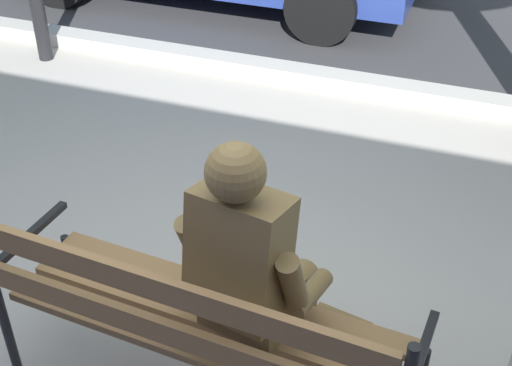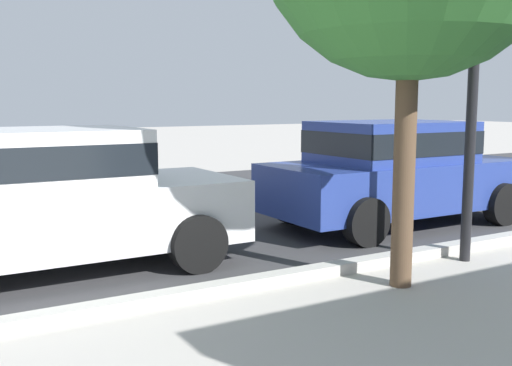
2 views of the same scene
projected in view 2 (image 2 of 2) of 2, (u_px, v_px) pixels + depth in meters
street_surface at (356, 191)px, 12.48m from camera, size 60.00×9.00×0.01m
parked_car_white at (47, 196)px, 6.47m from camera, size 4.10×1.93×1.56m
parked_car_blue at (395, 169)px, 8.98m from camera, size 4.10×1.93×1.56m
lamp_post at (475, 38)px, 6.69m from camera, size 0.32×0.32×3.90m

